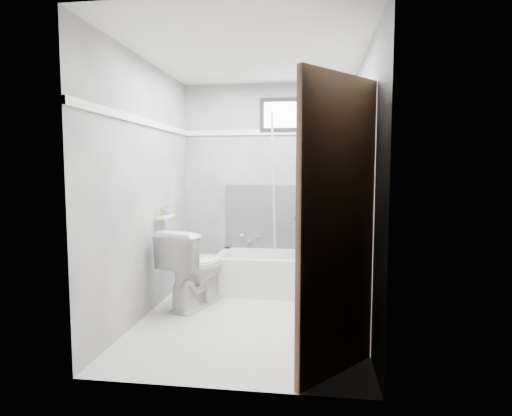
% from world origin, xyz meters
% --- Properties ---
extents(floor, '(2.60, 2.60, 0.00)m').
position_xyz_m(floor, '(0.00, 0.00, 0.00)').
color(floor, silver).
rests_on(floor, ground).
extents(ceiling, '(2.60, 2.60, 0.00)m').
position_xyz_m(ceiling, '(0.00, 0.00, 2.40)').
color(ceiling, silver).
rests_on(ceiling, floor).
extents(wall_back, '(2.00, 0.02, 2.40)m').
position_xyz_m(wall_back, '(0.00, 1.30, 1.20)').
color(wall_back, slate).
rests_on(wall_back, floor).
extents(wall_front, '(2.00, 0.02, 2.40)m').
position_xyz_m(wall_front, '(0.00, -1.30, 1.20)').
color(wall_front, slate).
rests_on(wall_front, floor).
extents(wall_left, '(0.02, 2.60, 2.40)m').
position_xyz_m(wall_left, '(-1.00, 0.00, 1.20)').
color(wall_left, slate).
rests_on(wall_left, floor).
extents(wall_right, '(0.02, 2.60, 2.40)m').
position_xyz_m(wall_right, '(1.00, 0.00, 1.20)').
color(wall_right, slate).
rests_on(wall_right, floor).
extents(bathtub, '(1.50, 0.70, 0.42)m').
position_xyz_m(bathtub, '(0.23, 0.93, 0.21)').
color(bathtub, white).
rests_on(bathtub, floor).
extents(office_chair, '(0.74, 0.74, 1.06)m').
position_xyz_m(office_chair, '(0.67, 0.97, 0.65)').
color(office_chair, '#5E5F63').
rests_on(office_chair, bathtub).
extents(toilet, '(0.66, 0.89, 0.78)m').
position_xyz_m(toilet, '(-0.62, 0.29, 0.39)').
color(toilet, silver).
rests_on(toilet, floor).
extents(door, '(0.78, 0.78, 2.00)m').
position_xyz_m(door, '(0.98, -1.28, 1.00)').
color(door, brown).
rests_on(door, floor).
extents(window, '(0.66, 0.04, 0.40)m').
position_xyz_m(window, '(0.25, 1.29, 2.02)').
color(window, black).
rests_on(window, wall_back).
extents(backerboard, '(1.50, 0.02, 0.78)m').
position_xyz_m(backerboard, '(0.25, 1.29, 0.80)').
color(backerboard, '#4C4C4F').
rests_on(backerboard, wall_back).
extents(trim_back, '(2.00, 0.02, 0.06)m').
position_xyz_m(trim_back, '(0.00, 1.29, 1.82)').
color(trim_back, white).
rests_on(trim_back, wall_back).
extents(trim_left, '(0.02, 2.60, 0.06)m').
position_xyz_m(trim_left, '(-0.99, 0.00, 1.82)').
color(trim_left, white).
rests_on(trim_left, wall_left).
extents(pole, '(0.02, 0.55, 1.88)m').
position_xyz_m(pole, '(0.11, 1.06, 1.05)').
color(pole, silver).
rests_on(pole, bathtub).
extents(shelf, '(0.10, 0.32, 0.02)m').
position_xyz_m(shelf, '(-0.93, 0.34, 0.90)').
color(shelf, white).
rests_on(shelf, wall_left).
extents(soap_bottle_a, '(0.05, 0.05, 0.09)m').
position_xyz_m(soap_bottle_a, '(-0.94, 0.26, 0.97)').
color(soap_bottle_a, olive).
rests_on(soap_bottle_a, shelf).
extents(soap_bottle_b, '(0.09, 0.09, 0.10)m').
position_xyz_m(soap_bottle_b, '(-0.94, 0.40, 0.96)').
color(soap_bottle_b, slate).
rests_on(soap_bottle_b, shelf).
extents(faucet, '(0.26, 0.10, 0.16)m').
position_xyz_m(faucet, '(-0.20, 1.27, 0.55)').
color(faucet, silver).
rests_on(faucet, wall_back).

